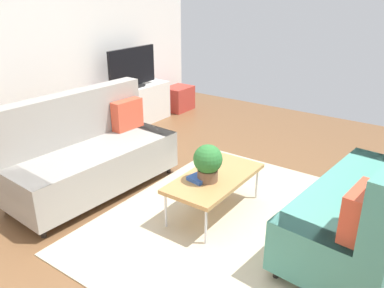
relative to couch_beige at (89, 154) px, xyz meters
name	(u,v)px	position (x,y,z in m)	size (l,w,h in m)	color
ground_plane	(207,206)	(0.43, -1.30, -0.44)	(7.68, 7.68, 0.00)	brown
wall_far	(31,46)	(0.43, 1.50, 1.01)	(6.40, 0.12, 2.90)	white
area_rug	(228,220)	(0.33, -1.62, -0.44)	(2.90, 2.20, 0.01)	beige
couch_beige	(89,154)	(0.00, 0.00, 0.00)	(1.95, 0.95, 1.10)	gray
couch_green	(373,206)	(0.66, -2.84, 0.00)	(1.97, 1.01, 1.10)	teal
coffee_table	(215,178)	(0.38, -1.42, -0.05)	(1.10, 0.56, 0.42)	#B7844C
tv_console	(134,106)	(1.93, 1.16, -0.12)	(1.40, 0.44, 0.64)	silver
tv	(132,68)	(1.93, 1.14, 0.51)	(1.00, 0.20, 0.64)	black
storage_trunk	(179,98)	(3.03, 1.06, -0.22)	(0.52, 0.40, 0.44)	#B2382D
potted_plant	(208,162)	(0.26, -1.41, 0.18)	(0.28, 0.28, 0.37)	brown
table_book_0	(201,177)	(0.25, -1.34, 0.00)	(0.24, 0.18, 0.04)	#3359B2
vase_0	(103,89)	(1.35, 1.21, 0.28)	(0.14, 0.14, 0.15)	#B24C4C
vase_1	(113,86)	(1.55, 1.21, 0.29)	(0.11, 0.11, 0.19)	#B24C4C
bottle_0	(125,86)	(1.72, 1.12, 0.27)	(0.06, 0.06, 0.15)	#3359B2
bottle_1	(130,84)	(1.84, 1.12, 0.28)	(0.06, 0.06, 0.16)	#262626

